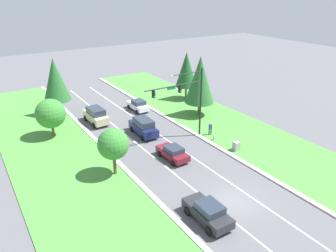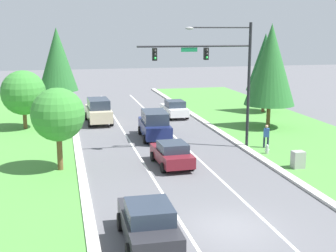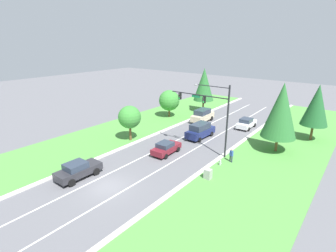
{
  "view_description": "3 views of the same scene",
  "coord_description": "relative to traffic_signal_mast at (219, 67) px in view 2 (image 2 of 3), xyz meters",
  "views": [
    {
      "loc": [
        -17.63,
        -16.79,
        17.45
      ],
      "look_at": [
        0.91,
        12.08,
        2.64
      ],
      "focal_mm": 35.0,
      "sensor_mm": 36.0,
      "label": 1
    },
    {
      "loc": [
        -6.56,
        -17.23,
        8.19
      ],
      "look_at": [
        -0.03,
        11.22,
        2.09
      ],
      "focal_mm": 50.0,
      "sensor_mm": 36.0,
      "label": 2
    },
    {
      "loc": [
        17.95,
        -13.74,
        13.25
      ],
      "look_at": [
        -2.81,
        13.08,
        2.06
      ],
      "focal_mm": 28.0,
      "sensor_mm": 36.0,
      "label": 3
    }
  ],
  "objects": [
    {
      "name": "lane_stripe_inner_left",
      "position": [
        -5.64,
        -12.65,
        -5.68
      ],
      "size": [
        0.14,
        81.0,
        0.01
      ],
      "color": "white",
      "rests_on": "ground_plane"
    },
    {
      "name": "oak_near_left_tree",
      "position": [
        -13.44,
        9.56,
        -2.62
      ],
      "size": [
        3.63,
        3.63,
        4.89
      ],
      "color": "brown",
      "rests_on": "ground_plane"
    },
    {
      "name": "fire_hydrant",
      "position": [
        2.67,
        -2.2,
        -5.34
      ],
      "size": [
        0.34,
        0.2,
        0.7
      ],
      "color": "#B7B7BC",
      "rests_on": "ground_plane"
    },
    {
      "name": "traffic_signal_mast",
      "position": [
        0.0,
        0.0,
        0.0
      ],
      "size": [
        7.83,
        0.41,
        8.59
      ],
      "color": "black",
      "rests_on": "ground_plane"
    },
    {
      "name": "lane_stripe_inner_right",
      "position": [
        -2.04,
        -12.65,
        -5.68
      ],
      "size": [
        0.14,
        81.0,
        0.01
      ],
      "color": "white",
      "rests_on": "ground_plane"
    },
    {
      "name": "burgundy_sedan",
      "position": [
        -4.06,
        -3.3,
        -4.93
      ],
      "size": [
        2.09,
        4.19,
        1.5
      ],
      "rotation": [
        0.0,
        0.0,
        0.04
      ],
      "color": "maroon",
      "rests_on": "ground_plane"
    },
    {
      "name": "oak_far_left_tree",
      "position": [
        -10.66,
        -2.83,
        -2.34
      ],
      "size": [
        3.09,
        3.09,
        4.91
      ],
      "color": "brown",
      "rests_on": "ground_plane"
    },
    {
      "name": "champagne_suv",
      "position": [
        -7.31,
        10.82,
        -4.57
      ],
      "size": [
        2.23,
        4.98,
        2.18
      ],
      "rotation": [
        0.0,
        0.0,
        0.03
      ],
      "color": "beige",
      "rests_on": "ground_plane"
    },
    {
      "name": "pedestrian",
      "position": [
        3.26,
        -0.73,
        -4.75
      ],
      "size": [
        0.43,
        0.33,
        1.69
      ],
      "rotation": [
        0.0,
        0.0,
        2.82
      ],
      "color": "#232842",
      "rests_on": "ground_plane"
    },
    {
      "name": "utility_cabinet",
      "position": [
        3.06,
        -5.63,
        -5.14
      ],
      "size": [
        0.7,
        0.6,
        1.09
      ],
      "color": "#9E9E99",
      "rests_on": "ground_plane"
    },
    {
      "name": "conifer_near_right_tree",
      "position": [
        9.0,
        12.54,
        -0.71
      ],
      "size": [
        3.46,
        3.46,
        7.76
      ],
      "color": "brown",
      "rests_on": "ground_plane"
    },
    {
      "name": "curb_strip_left",
      "position": [
        -9.49,
        -12.65,
        -5.61
      ],
      "size": [
        0.5,
        90.0,
        0.15
      ],
      "color": "beige",
      "rests_on": "ground_plane"
    },
    {
      "name": "conifer_mid_left_tree",
      "position": [
        -10.66,
        16.68,
        -0.41
      ],
      "size": [
        3.79,
        3.79,
        8.31
      ],
      "color": "brown",
      "rests_on": "ground_plane"
    },
    {
      "name": "white_sedan",
      "position": [
        -0.13,
        12.15,
        -4.88
      ],
      "size": [
        2.03,
        4.28,
        1.61
      ],
      "rotation": [
        0.0,
        0.0,
        0.01
      ],
      "color": "white",
      "rests_on": "ground_plane"
    },
    {
      "name": "navy_suv",
      "position": [
        -3.66,
        4.02,
        -4.62
      ],
      "size": [
        2.29,
        5.07,
        2.11
      ],
      "rotation": [
        0.0,
        0.0,
        -0.05
      ],
      "color": "navy",
      "rests_on": "ground_plane"
    },
    {
      "name": "charcoal_sedan",
      "position": [
        -7.38,
        -13.35,
        -4.81
      ],
      "size": [
        2.11,
        4.57,
        1.71
      ],
      "rotation": [
        0.0,
        0.0,
        -0.01
      ],
      "color": "#28282D",
      "rests_on": "ground_plane"
    },
    {
      "name": "ground_plane",
      "position": [
        -3.84,
        -12.65,
        -5.68
      ],
      "size": [
        160.0,
        160.0,
        0.0
      ],
      "primitive_type": "plane",
      "color": "#5B5B60"
    },
    {
      "name": "conifer_far_right_tree",
      "position": [
        6.33,
        5.59,
        -0.4
      ],
      "size": [
        4.13,
        4.13,
        8.6
      ],
      "color": "brown",
      "rests_on": "ground_plane"
    }
  ]
}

